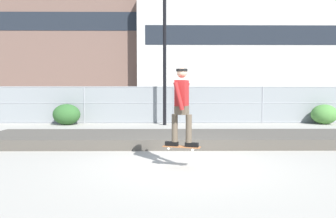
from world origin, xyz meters
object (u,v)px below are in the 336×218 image
shrub_center (324,114)px  shrub_left (67,114)px  street_lamp (165,27)px  skater (182,102)px  skateboard (182,147)px  parked_car_near (106,104)px

shrub_center → shrub_left: bearing=-179.2°
shrub_left → shrub_center: size_ratio=1.03×
street_lamp → shrub_left: street_lamp is taller
skater → street_lamp: (-0.37, 8.35, 3.25)m
skateboard → shrub_center: 11.38m
skateboard → street_lamp: bearing=92.5°
shrub_left → parked_car_near: bearing=72.2°
parked_car_near → skateboard: bearing=-72.5°
skateboard → shrub_center: bearing=49.3°
parked_car_near → shrub_left: 3.96m
shrub_center → skater: bearing=-130.7°
parked_car_near → street_lamp: bearing=-47.9°
parked_car_near → shrub_center: 11.85m
skateboard → shrub_center: shrub_center is taller
skater → street_lamp: street_lamp is taller
street_lamp → shrub_left: bearing=178.7°
shrub_center → skateboard: bearing=-130.7°
street_lamp → parked_car_near: 6.45m
skater → shrub_left: skater is taller
skater → shrub_center: (7.42, 8.63, -0.91)m
skateboard → street_lamp: (-0.37, 8.35, 4.20)m
skater → shrub_center: size_ratio=1.33×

